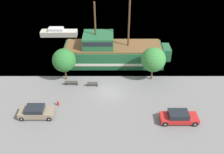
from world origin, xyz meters
The scene contains 11 objects.
ground_plane centered at (0.00, 0.00, 0.00)m, with size 160.00×160.00×0.00m, color slate.
water_surface centered at (0.00, 44.00, 0.00)m, with size 80.00×80.00×0.00m, color #38667F.
pirate_ship centered at (0.40, 8.44, 1.93)m, with size 17.69×5.51×11.72m.
moored_boat_dockside centered at (-10.69, 19.23, 0.67)m, with size 7.47×1.99×1.70m.
parked_car_curb_front centered at (8.55, -6.07, 0.74)m, with size 4.61×1.91×1.48m.
parked_car_curb_mid centered at (-9.19, -5.13, 0.74)m, with size 4.30×1.92×1.49m.
fire_hydrant centered at (-6.83, -3.03, 0.41)m, with size 0.42×0.25×0.76m.
bench_promenade_east centered at (-2.52, 1.36, 0.43)m, with size 1.50×0.45×0.85m.
bench_promenade_west centered at (-5.71, 1.64, 0.44)m, with size 1.87×0.45×0.85m.
tree_row_east centered at (-6.73, 3.21, 3.37)m, with size 3.49×3.49×5.12m.
tree_row_mideast centered at (6.46, 3.21, 3.47)m, with size 3.67×3.67×5.31m.
Camera 1 is at (0.36, -28.65, 21.94)m, focal length 40.00 mm.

